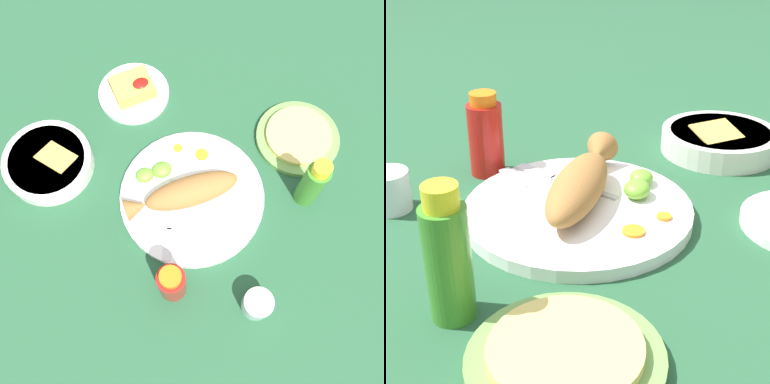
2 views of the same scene
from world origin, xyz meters
The scene contains 15 objects.
ground_plane centered at (0.00, 0.00, 0.00)m, with size 4.00×4.00×0.00m, color #235133.
main_plate centered at (0.00, 0.00, 0.01)m, with size 0.32×0.32×0.02m, color white.
fried_fish centered at (-0.02, 0.00, 0.05)m, with size 0.25×0.09×0.05m.
fork_near centered at (-0.04, -0.07, 0.02)m, with size 0.13×0.15×0.00m.
fork_far centered at (-0.07, -0.04, 0.02)m, with size 0.10×0.17×0.00m.
carrot_slice_near centered at (0.06, 0.08, 0.02)m, with size 0.03×0.03×0.00m, color orange.
carrot_slice_mid centered at (0.02, 0.12, 0.02)m, with size 0.02×0.02×0.00m, color orange.
lime_wedge_main centered at (-0.04, 0.08, 0.03)m, with size 0.04×0.04×0.02m, color #6BB233.
lime_wedge_side centered at (-0.08, 0.08, 0.03)m, with size 0.04×0.03×0.02m, color #6BB233.
hot_sauce_bottle_red centered at (-0.12, -0.16, 0.06)m, with size 0.05×0.05×0.13m.
hot_sauce_bottle_green centered at (0.23, -0.10, 0.07)m, with size 0.05×0.05×0.16m.
salt_cup centered at (0.02, -0.26, 0.03)m, with size 0.06×0.06×0.06m.
guacamole_bowl centered at (-0.26, 0.20, 0.02)m, with size 0.20×0.20×0.05m.
tortilla_plate centered at (0.28, 0.03, 0.01)m, with size 0.19×0.19×0.01m, color #6B9E4C.
tortilla_stack centered at (0.28, 0.03, 0.02)m, with size 0.15×0.15×0.01m, color #E0C666.
Camera 2 is at (0.70, 0.11, 0.41)m, focal length 55.00 mm.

